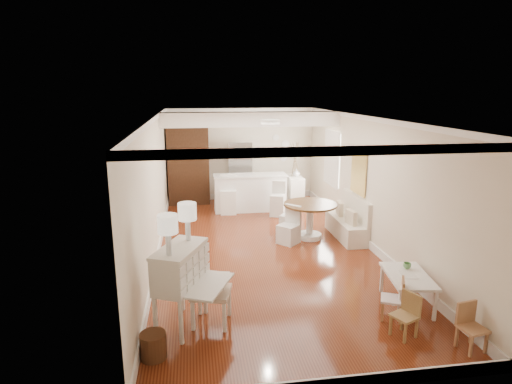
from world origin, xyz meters
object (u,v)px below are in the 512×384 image
object	(u,v)px
kids_chair_a	(404,315)
fridge	(252,172)
slip_chair_far	(290,215)
sideboard	(294,191)
slip_chair_near	(289,225)
bar_stool_left	(228,195)
gustavian_armchair	(211,291)
secretary_bureau	(181,287)
pantry_cabinet	(188,165)
bar_stool_right	(278,199)
dining_table	(310,221)
kids_chair_b	(392,298)
breakfast_counter	(250,193)
kids_chair_c	(473,328)
kids_table	(407,290)
wicker_basket	(153,346)

from	to	relation	value
kids_chair_a	fridge	bearing A→B (deg)	163.24
slip_chair_far	sideboard	bearing A→B (deg)	-160.09
slip_chair_near	bar_stool_left	xyz separation A→B (m)	(-1.12, 2.56, 0.11)
gustavian_armchair	slip_chair_far	distance (m)	4.40
secretary_bureau	pantry_cabinet	distance (m)	7.02
slip_chair_far	bar_stool_left	xyz separation A→B (m)	(-1.33, 1.79, 0.12)
bar_stool_right	dining_table	bearing A→B (deg)	-56.54
kids_chair_b	sideboard	size ratio (longest dim) A/B	0.73
gustavian_armchair	pantry_cabinet	distance (m)	7.02
kids_chair_b	sideboard	distance (m)	6.55
gustavian_armchair	breakfast_counter	xyz separation A→B (m)	(1.37, 5.90, 0.01)
kids_chair_c	slip_chair_near	xyz separation A→B (m)	(-1.48, 4.30, 0.10)
kids_chair_c	bar_stool_right	world-z (taller)	bar_stool_right
kids_table	slip_chair_far	world-z (taller)	slip_chair_far
kids_chair_c	fridge	size ratio (longest dim) A/B	0.36
bar_stool_left	bar_stool_right	bearing A→B (deg)	-13.23
secretary_bureau	kids_chair_a	bearing A→B (deg)	10.43
kids_chair_c	slip_chair_near	size ratio (longest dim) A/B	0.76
kids_chair_a	slip_chair_near	world-z (taller)	slip_chair_near
kids_chair_c	sideboard	xyz separation A→B (m)	(-0.59, 7.45, 0.11)
slip_chair_near	kids_chair_a	bearing A→B (deg)	-32.40
kids_chair_a	slip_chair_near	bearing A→B (deg)	166.59
secretary_bureau	fridge	world-z (taller)	fridge
secretary_bureau	kids_table	bearing A→B (deg)	25.48
gustavian_armchair	slip_chair_near	world-z (taller)	gustavian_armchair
secretary_bureau	kids_chair_b	size ratio (longest dim) A/B	1.84
kids_chair_a	bar_stool_left	xyz separation A→B (m)	(-1.87, 6.43, 0.21)
secretary_bureau	kids_chair_a	xyz separation A→B (m)	(3.04, -0.74, -0.29)
kids_chair_b	fridge	world-z (taller)	fridge
secretary_bureau	pantry_cabinet	xyz separation A→B (m)	(0.10, 7.00, 0.54)
kids_table	bar_stool_left	size ratio (longest dim) A/B	0.98
fridge	sideboard	bearing A→B (deg)	-30.39
slip_chair_far	pantry_cabinet	bearing A→B (deg)	-106.44
kids_chair_a	bar_stool_right	world-z (taller)	bar_stool_right
sideboard	dining_table	bearing A→B (deg)	-96.38
secretary_bureau	kids_chair_b	xyz separation A→B (m)	(3.08, -0.27, -0.28)
secretary_bureau	bar_stool_right	world-z (taller)	secretary_bureau
wicker_basket	breakfast_counter	size ratio (longest dim) A/B	0.17
gustavian_armchair	bar_stool_right	bearing A→B (deg)	-7.52
kids_table	breakfast_counter	bearing A→B (deg)	106.28
dining_table	breakfast_counter	size ratio (longest dim) A/B	0.59
kids_chair_a	kids_chair_b	distance (m)	0.47
wicker_basket	bar_stool_left	bearing A→B (deg)	76.72
bar_stool_left	kids_chair_a	bearing A→B (deg)	-68.85
kids_table	fridge	bearing A→B (deg)	102.32
pantry_cabinet	secretary_bureau	bearing A→B (deg)	-90.82
gustavian_armchair	fridge	bearing A→B (deg)	0.98
secretary_bureau	dining_table	distance (m)	4.42
kids_chair_c	pantry_cabinet	size ratio (longest dim) A/B	0.28
kids_chair_b	breakfast_counter	bearing A→B (deg)	-143.33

